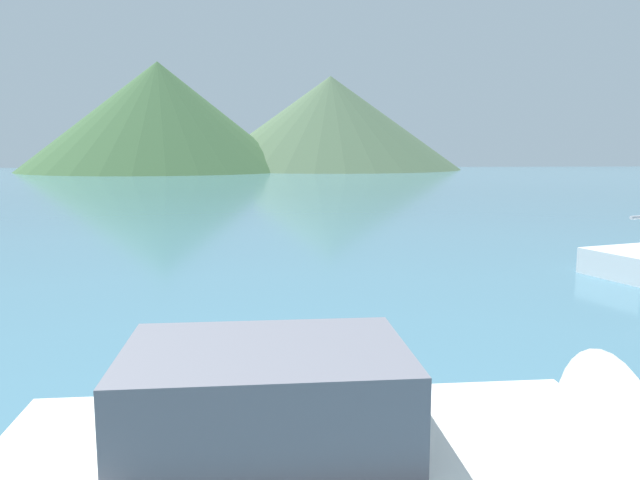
# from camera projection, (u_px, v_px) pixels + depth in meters

# --- Properties ---
(motorboat_near) EXTENTS (6.81, 2.36, 2.29)m
(motorboat_near) POSITION_uv_depth(u_px,v_px,m) (384.00, 459.00, 5.85)
(motorboat_near) COLOR white
(motorboat_near) RESTS_ON ground_plane
(hill_west) EXTENTS (43.27, 43.27, 17.13)m
(hill_west) POSITION_uv_depth(u_px,v_px,m) (159.00, 117.00, 99.08)
(hill_west) COLOR #3D6038
(hill_west) RESTS_ON ground_plane
(hill_central) EXTENTS (45.00, 45.00, 15.96)m
(hill_central) POSITION_uv_depth(u_px,v_px,m) (330.00, 123.00, 108.51)
(hill_central) COLOR #4C6647
(hill_central) RESTS_ON ground_plane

